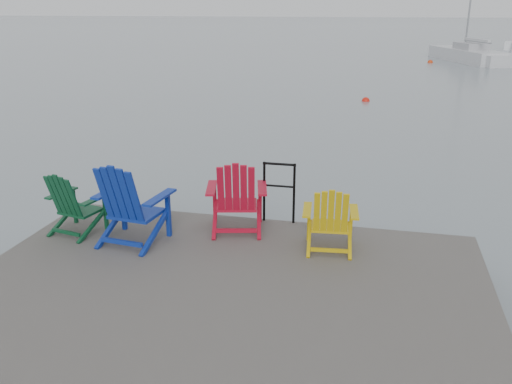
% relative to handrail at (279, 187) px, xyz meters
% --- Properties ---
extents(ground, '(400.00, 400.00, 0.00)m').
position_rel_handrail_xyz_m(ground, '(-0.25, -2.45, -1.04)').
color(ground, slate).
rests_on(ground, ground).
extents(dock, '(6.00, 5.00, 1.40)m').
position_rel_handrail_xyz_m(dock, '(-0.25, -2.45, -0.69)').
color(dock, '#2D2A28').
rests_on(dock, ground).
extents(handrail, '(0.48, 0.04, 0.90)m').
position_rel_handrail_xyz_m(handrail, '(0.00, 0.00, 0.00)').
color(handrail, black).
rests_on(handrail, dock).
extents(chair_green, '(0.81, 0.77, 0.90)m').
position_rel_handrail_xyz_m(chair_green, '(-2.67, -1.06, -0.09)').
color(chair_green, '#0B3C20').
rests_on(chair_green, dock).
extents(chair_blue, '(0.97, 0.91, 1.13)m').
position_rel_handrail_xyz_m(chair_blue, '(-1.77, -1.19, 0.03)').
color(chair_blue, navy).
rests_on(chair_blue, dock).
extents(chair_red, '(0.96, 0.91, 1.05)m').
position_rel_handrail_xyz_m(chair_red, '(-0.51, -0.48, -0.01)').
color(chair_red, '#A90C23').
rests_on(chair_red, dock).
extents(chair_yellow, '(0.76, 0.71, 0.89)m').
position_rel_handrail_xyz_m(chair_yellow, '(0.82, -0.83, -0.09)').
color(chair_yellow, '#C7A20B').
rests_on(chair_yellow, dock).
extents(sailboat_near, '(4.50, 8.11, 10.94)m').
position_rel_handrail_xyz_m(sailboat_near, '(6.78, 32.58, -0.69)').
color(sailboat_near, silver).
rests_on(sailboat_near, ground).
extents(buoy_b, '(0.31, 0.31, 0.31)m').
position_rel_handrail_xyz_m(buoy_b, '(0.76, 14.29, -1.04)').
color(buoy_b, red).
rests_on(buoy_b, ground).
extents(buoy_c, '(0.35, 0.35, 0.35)m').
position_rel_handrail_xyz_m(buoy_c, '(4.32, 30.96, -1.04)').
color(buoy_c, red).
rests_on(buoy_c, ground).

